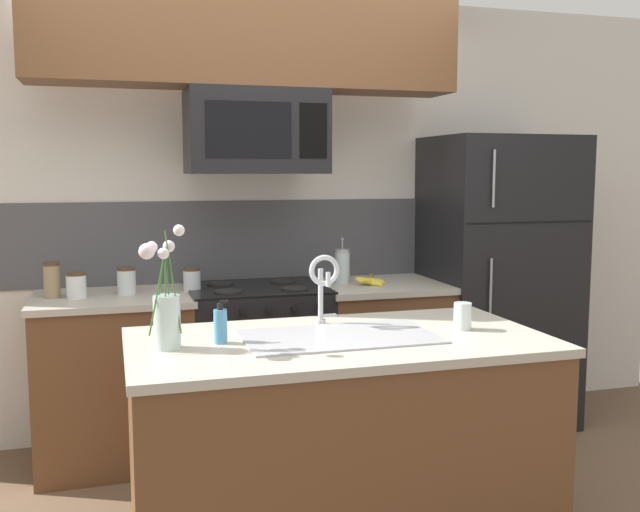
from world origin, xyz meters
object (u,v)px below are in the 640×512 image
(stove_range, at_px, (258,367))
(sink_faucet, at_px, (324,280))
(storage_jar_medium, at_px, (76,285))
(storage_jar_squat, at_px, (192,280))
(refrigerator, at_px, (496,281))
(banana_bunch, at_px, (371,281))
(dish_soap_bottle, at_px, (220,326))
(storage_jar_tall, at_px, (52,280))
(drinking_glass, at_px, (463,316))
(storage_jar_short, at_px, (126,281))
(french_press, at_px, (342,266))
(microwave, at_px, (256,132))
(flower_vase, at_px, (166,313))

(stove_range, distance_m, sink_faucet, 1.22)
(storage_jar_medium, distance_m, storage_jar_squat, 0.60)
(refrigerator, bearing_deg, banana_bunch, -174.66)
(storage_jar_medium, bearing_deg, banana_bunch, -1.22)
(storage_jar_medium, distance_m, dish_soap_bottle, 1.32)
(storage_jar_tall, relative_size, drinking_glass, 1.66)
(storage_jar_squat, bearing_deg, sink_faucet, -67.43)
(refrigerator, bearing_deg, storage_jar_tall, 179.92)
(sink_faucet, distance_m, dish_soap_bottle, 0.51)
(storage_jar_tall, xyz_separation_m, storage_jar_short, (0.37, -0.01, -0.02))
(french_press, distance_m, dish_soap_bottle, 1.56)
(storage_jar_tall, relative_size, storage_jar_short, 1.29)
(storage_jar_tall, bearing_deg, storage_jar_squat, -0.19)
(stove_range, bearing_deg, microwave, -89.84)
(storage_jar_squat, xyz_separation_m, banana_bunch, (1.02, -0.08, -0.04))
(stove_range, height_order, french_press, french_press)
(storage_jar_short, bearing_deg, storage_jar_tall, 178.61)
(drinking_glass, bearing_deg, banana_bunch, 87.85)
(storage_jar_squat, xyz_separation_m, dish_soap_bottle, (-0.03, -1.23, 0.01))
(storage_jar_short, height_order, banana_bunch, storage_jar_short)
(microwave, distance_m, storage_jar_short, 1.06)
(storage_jar_squat, relative_size, dish_soap_bottle, 0.76)
(french_press, distance_m, sink_faucet, 1.18)
(french_press, relative_size, drinking_glass, 2.37)
(storage_jar_squat, height_order, flower_vase, flower_vase)
(storage_jar_medium, relative_size, flower_vase, 0.29)
(storage_jar_medium, xyz_separation_m, sink_faucet, (1.04, -1.01, 0.13))
(storage_jar_tall, distance_m, storage_jar_medium, 0.13)
(microwave, bearing_deg, drinking_glass, -63.57)
(french_press, bearing_deg, banana_bunch, -41.22)
(storage_jar_tall, xyz_separation_m, french_press, (1.60, 0.04, 0.01))
(storage_jar_medium, bearing_deg, storage_jar_short, 9.00)
(flower_vase, bearing_deg, storage_jar_tall, 110.99)
(banana_bunch, distance_m, french_press, 0.20)
(storage_jar_short, distance_m, sink_faucet, 1.31)
(flower_vase, bearing_deg, banana_bunch, 43.58)
(stove_range, xyz_separation_m, drinking_glass, (0.62, -1.26, 0.50))
(sink_faucet, xyz_separation_m, dish_soap_bottle, (-0.46, -0.18, -0.13))
(microwave, relative_size, french_press, 2.79)
(french_press, bearing_deg, stove_range, -173.45)
(storage_jar_squat, height_order, sink_faucet, sink_faucet)
(drinking_glass, bearing_deg, storage_jar_tall, 142.81)
(storage_jar_tall, distance_m, sink_faucet, 1.57)
(stove_range, relative_size, storage_jar_medium, 7.06)
(drinking_glass, bearing_deg, storage_jar_medium, 141.83)
(dish_soap_bottle, bearing_deg, storage_jar_short, 104.59)
(storage_jar_medium, xyz_separation_m, french_press, (1.48, 0.09, 0.03))
(storage_jar_short, distance_m, dish_soap_bottle, 1.27)
(storage_jar_tall, height_order, banana_bunch, storage_jar_tall)
(storage_jar_squat, bearing_deg, storage_jar_short, -178.89)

